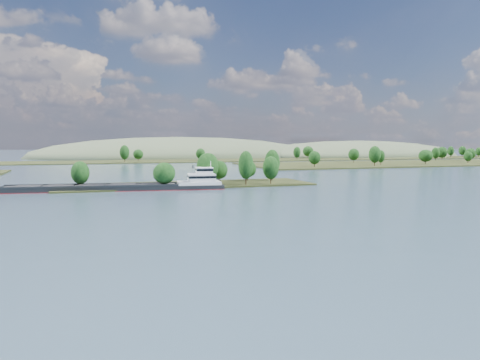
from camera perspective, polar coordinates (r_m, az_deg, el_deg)
name	(u,v)px	position (r m, az deg, el deg)	size (l,w,h in m)	color
ground	(231,205)	(129.45, -1.15, -3.07)	(1800.00, 1800.00, 0.00)	#334758
tree_island	(203,175)	(187.21, -4.51, 0.57)	(100.00, 32.72, 14.57)	#262D14
right_bank	(442,162)	(404.54, 23.42, 2.03)	(320.00, 90.00, 15.19)	#262D14
back_shoreline	(142,161)	(405.11, -11.88, 2.28)	(900.00, 60.00, 15.01)	#262D14
hill_east	(357,156)	(558.73, 14.05, 2.84)	(260.00, 140.00, 36.00)	#49593D
hill_west	(181,157)	(512.31, -7.17, 2.78)	(320.00, 160.00, 44.00)	#49593D
cargo_barge	(129,186)	(173.39, -13.41, -0.74)	(80.93, 19.48, 10.87)	black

